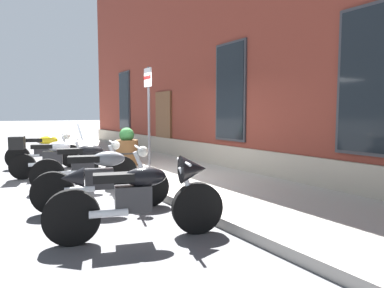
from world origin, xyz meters
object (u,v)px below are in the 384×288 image
(motorcycle_black_sport, at_px, (144,194))
(parking_sign, at_px, (149,105))
(motorcycle_yellow_naked, at_px, (45,151))
(motorcycle_black_naked, at_px, (86,166))
(motorcycle_silver_touring, at_px, (50,155))
(motorcycle_grey_naked, at_px, (104,179))
(barrel_planter, at_px, (127,149))

(motorcycle_black_sport, bearing_deg, parking_sign, 154.44)
(motorcycle_black_sport, height_order, parking_sign, parking_sign)
(motorcycle_yellow_naked, height_order, motorcycle_black_naked, motorcycle_black_naked)
(motorcycle_silver_touring, height_order, parking_sign, parking_sign)
(motorcycle_yellow_naked, relative_size, parking_sign, 0.80)
(motorcycle_yellow_naked, bearing_deg, motorcycle_grey_naked, 0.80)
(motorcycle_grey_naked, xyz_separation_m, parking_sign, (-2.18, 1.80, 1.26))
(motorcycle_silver_touring, bearing_deg, parking_sign, 58.45)
(motorcycle_silver_touring, xyz_separation_m, parking_sign, (1.25, 2.04, 1.21))
(motorcycle_grey_naked, height_order, parking_sign, parking_sign)
(motorcycle_silver_touring, distance_m, motorcycle_black_naked, 1.84)
(motorcycle_black_sport, bearing_deg, motorcycle_grey_naked, -179.24)
(parking_sign, bearing_deg, motorcycle_silver_touring, -121.55)
(motorcycle_black_sport, xyz_separation_m, barrel_planter, (-5.08, 1.74, 0.02))
(motorcycle_yellow_naked, xyz_separation_m, motorcycle_silver_touring, (1.66, -0.17, 0.06))
(motorcycle_yellow_naked, distance_m, motorcycle_black_naked, 3.47)
(motorcycle_black_naked, distance_m, motorcycle_black_sport, 3.17)
(motorcycle_black_naked, xyz_separation_m, motorcycle_grey_naked, (1.63, -0.15, 0.01))
(motorcycle_yellow_naked, relative_size, motorcycle_silver_touring, 1.00)
(motorcycle_silver_touring, bearing_deg, barrel_planter, 93.29)
(motorcycle_yellow_naked, xyz_separation_m, motorcycle_black_sport, (6.63, 0.09, 0.07))
(motorcycle_silver_touring, bearing_deg, motorcycle_black_sport, 3.00)
(motorcycle_silver_touring, distance_m, parking_sign, 2.68)
(motorcycle_black_sport, relative_size, barrel_planter, 2.11)
(parking_sign, bearing_deg, motorcycle_black_sport, -25.56)
(barrel_planter, bearing_deg, motorcycle_silver_touring, -86.71)
(motorcycle_yellow_naked, xyz_separation_m, motorcycle_grey_naked, (5.09, 0.07, 0.01))
(motorcycle_yellow_naked, distance_m, motorcycle_silver_touring, 1.67)
(motorcycle_black_naked, height_order, parking_sign, parking_sign)
(motorcycle_yellow_naked, bearing_deg, motorcycle_silver_touring, -5.81)
(motorcycle_black_naked, bearing_deg, motorcycle_silver_touring, -167.66)
(motorcycle_silver_touring, relative_size, barrel_planter, 1.96)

